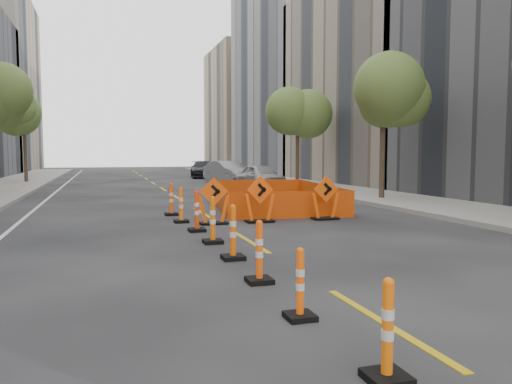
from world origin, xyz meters
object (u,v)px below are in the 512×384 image
object	(u,v)px
channelizer_4	(233,232)
channelizer_5	(213,220)
parked_car_mid	(228,172)
channelizer_3	(259,251)
chevron_sign_right	(325,198)
channelizer_7	(181,205)
channelizer_2	(300,283)
chevron_sign_left	(214,201)
channelizer_6	(197,211)
parked_car_far	(203,169)
chevron_sign_center	(260,199)
channelizer_8	(171,199)
parked_car_near	(260,176)
channelizer_1	(388,330)

from	to	relation	value
channelizer_4	channelizer_5	bearing A→B (deg)	90.43
parked_car_mid	channelizer_3	bearing A→B (deg)	-116.87
channelizer_4	chevron_sign_right	xyz separation A→B (m)	(4.29, 4.92, 0.15)
channelizer_7	chevron_sign_right	world-z (taller)	chevron_sign_right
channelizer_4	channelizer_2	bearing A→B (deg)	-91.10
chevron_sign_left	channelizer_6	bearing A→B (deg)	-107.34
channelizer_7	parked_car_far	distance (m)	27.45
channelizer_2	chevron_sign_center	size ratio (longest dim) A/B	0.65
channelizer_6	channelizer_8	bearing A→B (deg)	93.14
chevron_sign_right	parked_car_near	xyz separation A→B (m)	(2.34, 14.27, 0.03)
channelizer_1	parked_car_near	bearing A→B (deg)	75.10
chevron_sign_right	chevron_sign_left	bearing A→B (deg)	179.12
parked_car_mid	channelizer_6	bearing A→B (deg)	-120.14
channelizer_4	channelizer_6	xyz separation A→B (m)	(-0.05, 3.71, 0.01)
channelizer_4	chevron_sign_left	bearing A→B (deg)	82.27
channelizer_5	channelizer_6	world-z (taller)	channelizer_6
parked_car_near	channelizer_2	bearing A→B (deg)	-115.01
channelizer_1	channelizer_2	bearing A→B (deg)	93.53
channelizer_6	parked_car_near	world-z (taller)	parked_car_near
channelizer_5	channelizer_2	bearing A→B (deg)	-90.59
channelizer_4	channelizer_8	world-z (taller)	channelizer_8
channelizer_6	parked_car_mid	bearing A→B (deg)	74.01
parked_car_near	channelizer_6	bearing A→B (deg)	-122.05
chevron_sign_right	channelizer_8	bearing A→B (deg)	150.26
channelizer_2	parked_car_far	size ratio (longest dim) A/B	0.19
channelizer_6	channelizer_8	distance (m)	3.71
channelizer_3	parked_car_mid	xyz separation A→B (m)	(5.97, 26.49, 0.26)
parked_car_near	parked_car_mid	distance (m)	5.49
parked_car_mid	parked_car_far	bearing A→B (deg)	77.97
channelizer_2	chevron_sign_left	bearing A→B (deg)	85.10
channelizer_8	parked_car_mid	bearing A→B (deg)	70.20
parked_car_far	chevron_sign_left	bearing A→B (deg)	-92.74
channelizer_2	channelizer_8	xyz separation A→B (m)	(-0.19, 11.13, 0.09)
channelizer_2	channelizer_6	size ratio (longest dim) A/B	0.82
channelizer_1	chevron_sign_right	distance (m)	11.31
channelizer_4	channelizer_7	world-z (taller)	channelizer_4
channelizer_1	chevron_sign_left	size ratio (longest dim) A/B	0.70
channelizer_4	channelizer_5	distance (m)	1.85
channelizer_5	chevron_sign_right	xyz separation A→B (m)	(4.30, 3.06, 0.14)
channelizer_2	channelizer_5	world-z (taller)	channelizer_5
channelizer_7	parked_car_mid	size ratio (longest dim) A/B	0.23
channelizer_3	parked_car_far	distance (m)	34.70
channelizer_4	parked_car_far	size ratio (longest dim) A/B	0.22
channelizer_8	chevron_sign_center	xyz separation A→B (m)	(2.36, -2.51, 0.16)
chevron_sign_right	parked_car_mid	size ratio (longest dim) A/B	0.29
channelizer_5	parked_car_far	size ratio (longest dim) A/B	0.23
channelizer_4	parked_car_far	world-z (taller)	parked_car_far
channelizer_7	chevron_sign_left	xyz separation A→B (m)	(0.87, -0.65, 0.16)
channelizer_4	channelizer_8	bearing A→B (deg)	91.99
channelizer_5	parked_car_mid	size ratio (longest dim) A/B	0.24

